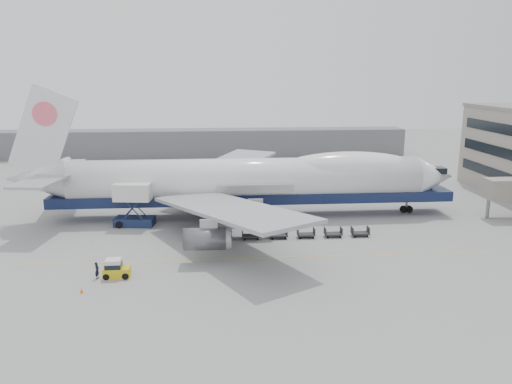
{
  "coord_description": "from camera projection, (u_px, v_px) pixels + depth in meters",
  "views": [
    {
      "loc": [
        -4.47,
        -61.17,
        21.18
      ],
      "look_at": [
        0.9,
        6.0,
        5.18
      ],
      "focal_mm": 35.0,
      "sensor_mm": 36.0,
      "label": 1
    }
  ],
  "objects": [
    {
      "name": "catering_truck",
      "position": [
        134.0,
        202.0,
        70.67
      ],
      "size": [
        5.82,
        4.34,
        6.22
      ],
      "rotation": [
        0.0,
        0.0,
        -0.13
      ],
      "color": "#18254A",
      "rests_on": "ground"
    },
    {
      "name": "baggage_tug",
      "position": [
        116.0,
        269.0,
        53.09
      ],
      "size": [
        2.81,
        1.59,
        2.04
      ],
      "rotation": [
        0.0,
        0.0,
        0.02
      ],
      "color": "gold",
      "rests_on": "ground"
    },
    {
      "name": "airliner",
      "position": [
        251.0,
        180.0,
        74.95
      ],
      "size": [
        67.0,
        55.3,
        19.98
      ],
      "color": "white",
      "rests_on": "ground"
    },
    {
      "name": "dolly_1",
      "position": [
        223.0,
        236.0,
        65.17
      ],
      "size": [
        2.3,
        1.35,
        1.3
      ],
      "color": "#2D2D30",
      "rests_on": "ground"
    },
    {
      "name": "dolly_2",
      "position": [
        251.0,
        235.0,
        65.45
      ],
      "size": [
        2.3,
        1.35,
        1.3
      ],
      "color": "#2D2D30",
      "rests_on": "ground"
    },
    {
      "name": "dolly_3",
      "position": [
        279.0,
        235.0,
        65.74
      ],
      "size": [
        2.3,
        1.35,
        1.3
      ],
      "color": "#2D2D30",
      "rests_on": "ground"
    },
    {
      "name": "apron_line",
      "position": [
        256.0,
        258.0,
        58.74
      ],
      "size": [
        60.0,
        0.15,
        0.01
      ],
      "primitive_type": "cube",
      "color": "gold",
      "rests_on": "ground"
    },
    {
      "name": "traffic_cone",
      "position": [
        81.0,
        291.0,
        49.4
      ],
      "size": [
        0.35,
        0.35,
        0.52
      ],
      "rotation": [
        0.0,
        0.0,
        0.34
      ],
      "color": "orange",
      "rests_on": "ground"
    },
    {
      "name": "ground",
      "position": [
        253.0,
        242.0,
        64.56
      ],
      "size": [
        260.0,
        260.0,
        0.0
      ],
      "primitive_type": "plane",
      "color": "gray",
      "rests_on": "ground"
    },
    {
      "name": "dolly_6",
      "position": [
        360.0,
        232.0,
        66.59
      ],
      "size": [
        2.3,
        1.35,
        1.3
      ],
      "color": "#2D2D30",
      "rests_on": "ground"
    },
    {
      "name": "dolly_0",
      "position": [
        195.0,
        237.0,
        64.89
      ],
      "size": [
        2.3,
        1.35,
        1.3
      ],
      "color": "#2D2D30",
      "rests_on": "ground"
    },
    {
      "name": "dolly_5",
      "position": [
        333.0,
        233.0,
        66.31
      ],
      "size": [
        2.3,
        1.35,
        1.3
      ],
      "color": "#2D2D30",
      "rests_on": "ground"
    },
    {
      "name": "ground_worker",
      "position": [
        97.0,
        270.0,
        52.75
      ],
      "size": [
        0.54,
        0.73,
        1.83
      ],
      "primitive_type": "imported",
      "rotation": [
        0.0,
        0.0,
        1.42
      ],
      "color": "black",
      "rests_on": "ground"
    },
    {
      "name": "dolly_4",
      "position": [
        306.0,
        234.0,
        66.02
      ],
      "size": [
        2.3,
        1.35,
        1.3
      ],
      "color": "#2D2D30",
      "rests_on": "ground"
    },
    {
      "name": "hangar",
      "position": [
        195.0,
        143.0,
        130.87
      ],
      "size": [
        110.0,
        8.0,
        7.0
      ],
      "primitive_type": "cube",
      "color": "slate",
      "rests_on": "ground"
    }
  ]
}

